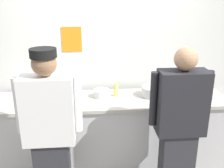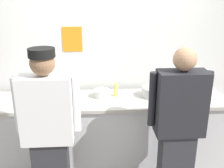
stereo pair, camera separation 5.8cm
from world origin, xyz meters
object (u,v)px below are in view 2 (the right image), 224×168
(sheet_tray, at_px, (195,96))
(ramekin_red_sauce, at_px, (46,95))
(mixing_bowl_steel, at_px, (154,92))
(ramekin_green_sauce, at_px, (55,103))
(squeeze_bottle_primary, at_px, (116,89))
(plate_stack_front, at_px, (102,93))
(chef_center, at_px, (179,126))
(chef_near_left, at_px, (49,131))

(sheet_tray, bearing_deg, ramekin_red_sauce, 175.23)
(mixing_bowl_steel, height_order, ramekin_green_sauce, mixing_bowl_steel)
(sheet_tray, relative_size, squeeze_bottle_primary, 2.14)
(ramekin_red_sauce, bearing_deg, ramekin_green_sauce, -62.71)
(mixing_bowl_steel, distance_m, ramekin_green_sauce, 1.21)
(plate_stack_front, relative_size, ramekin_red_sauce, 2.07)
(sheet_tray, bearing_deg, mixing_bowl_steel, 172.56)
(mixing_bowl_steel, height_order, ramekin_red_sauce, mixing_bowl_steel)
(sheet_tray, bearing_deg, chef_center, -121.34)
(chef_center, distance_m, mixing_bowl_steel, 0.74)
(sheet_tray, bearing_deg, chef_near_left, -156.62)
(chef_center, xyz_separation_m, squeeze_bottle_primary, (-0.56, 0.77, 0.12))
(mixing_bowl_steel, relative_size, ramekin_red_sauce, 3.22)
(chef_center, bearing_deg, plate_stack_front, 134.42)
(squeeze_bottle_primary, bearing_deg, ramekin_green_sauce, -162.33)
(chef_near_left, relative_size, ramekin_red_sauce, 17.92)
(ramekin_red_sauce, xyz_separation_m, ramekin_green_sauce, (0.14, -0.28, 0.00))
(plate_stack_front, bearing_deg, mixing_bowl_steel, -1.69)
(plate_stack_front, distance_m, ramekin_red_sauce, 0.69)
(squeeze_bottle_primary, bearing_deg, plate_stack_front, -173.21)
(ramekin_green_sauce, bearing_deg, chef_center, -22.87)
(chef_near_left, bearing_deg, plate_stack_front, 56.91)
(chef_near_left, bearing_deg, ramekin_red_sauce, 100.84)
(mixing_bowl_steel, distance_m, squeeze_bottle_primary, 0.47)
(chef_near_left, distance_m, squeeze_bottle_primary, 1.08)
(mixing_bowl_steel, distance_m, sheet_tray, 0.50)
(mixing_bowl_steel, height_order, sheet_tray, mixing_bowl_steel)
(plate_stack_front, bearing_deg, ramekin_green_sauce, -159.07)
(chef_center, height_order, squeeze_bottle_primary, chef_center)
(chef_near_left, distance_m, chef_center, 1.26)
(chef_center, bearing_deg, squeeze_bottle_primary, 125.98)
(chef_near_left, distance_m, ramekin_green_sauce, 0.59)
(plate_stack_front, distance_m, mixing_bowl_steel, 0.64)
(squeeze_bottle_primary, bearing_deg, ramekin_red_sauce, 176.82)
(chef_near_left, xyz_separation_m, squeeze_bottle_primary, (0.70, 0.82, 0.10))
(chef_near_left, relative_size, mixing_bowl_steel, 5.57)
(chef_center, xyz_separation_m, plate_stack_front, (-0.73, 0.75, 0.08))
(plate_stack_front, xyz_separation_m, mixing_bowl_steel, (0.64, -0.02, 0.01))
(plate_stack_front, height_order, squeeze_bottle_primary, squeeze_bottle_primary)
(ramekin_red_sauce, bearing_deg, mixing_bowl_steel, -3.77)
(sheet_tray, height_order, squeeze_bottle_primary, squeeze_bottle_primary)
(chef_near_left, bearing_deg, squeeze_bottle_primary, 49.71)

